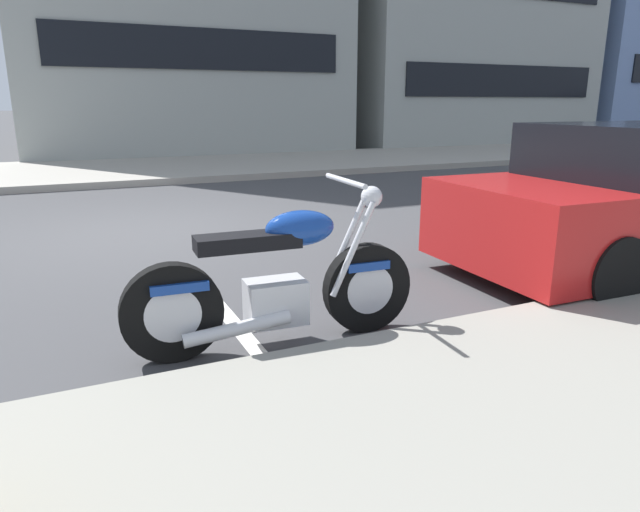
% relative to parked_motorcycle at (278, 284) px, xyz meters
% --- Properties ---
extents(ground_plane, '(260.00, 260.00, 0.00)m').
position_rel_parked_motorcycle_xyz_m(ground_plane, '(-0.18, 3.96, -0.43)').
color(ground_plane, '#3D3D3F').
extents(sidewalk_far_curb, '(120.00, 5.00, 0.14)m').
position_rel_parked_motorcycle_xyz_m(sidewalk_far_curb, '(11.82, 10.70, -0.36)').
color(sidewalk_far_curb, gray).
rests_on(sidewalk_far_curb, ground).
extents(parking_stall_stripe, '(0.12, 2.20, 0.01)m').
position_rel_parked_motorcycle_xyz_m(parking_stall_stripe, '(-0.18, 0.31, -0.43)').
color(parking_stall_stripe, silver).
rests_on(parking_stall_stripe, ground).
extents(parked_motorcycle, '(2.02, 0.62, 1.12)m').
position_rel_parked_motorcycle_xyz_m(parked_motorcycle, '(0.00, 0.00, 0.00)').
color(parked_motorcycle, black).
rests_on(parked_motorcycle, ground).
extents(townhouse_mid_block, '(9.86, 10.74, 10.73)m').
position_rel_parked_motorcycle_xyz_m(townhouse_mid_block, '(13.56, 18.33, 4.93)').
color(townhouse_mid_block, '#939993').
rests_on(townhouse_mid_block, ground).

